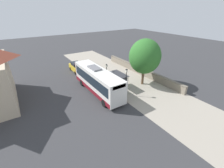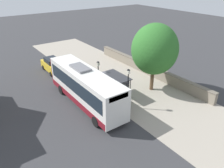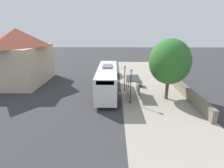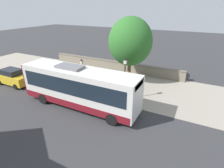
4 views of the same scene
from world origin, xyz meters
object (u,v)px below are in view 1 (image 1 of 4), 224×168
street_lamp_far (107,73)px  shade_tree (145,57)px  bus_shelter (119,76)px  street_lamp_near (126,80)px  pedestrian (123,95)px  bench (114,75)px  bus (98,80)px  parked_car_behind_bus (76,67)px

street_lamp_far → shade_tree: shade_tree is taller
bus_shelter → shade_tree: (-4.11, 1.18, 2.79)m
bus_shelter → street_lamp_near: (0.67, 2.61, 0.46)m
bus_shelter → street_lamp_far: (1.14, -1.93, 0.17)m
pedestrian → street_lamp_near: 2.24m
pedestrian → bench: 8.26m
bus → shade_tree: size_ratio=1.45×
street_lamp_near → shade_tree: shade_tree is taller
bus → bench: bearing=-147.8°
shade_tree → parked_car_behind_bus: bearing=-58.5°
bus_shelter → street_lamp_far: street_lamp_far is taller
pedestrian → bench: (-3.50, -7.45, -0.58)m
pedestrian → shade_tree: (-6.10, -2.50, 3.79)m
bus_shelter → street_lamp_near: 2.74m
street_lamp_far → bench: bearing=-145.2°
parked_car_behind_bus → street_lamp_near: bearing=100.4°
bus → pedestrian: (-1.60, 4.24, -0.92)m
street_lamp_far → parked_car_behind_bus: bearing=-77.3°
bus → pedestrian: bearing=110.7°
bus → street_lamp_far: bus is taller
pedestrian → street_lamp_near: street_lamp_near is taller
bus_shelter → parked_car_behind_bus: size_ratio=0.78×
pedestrian → bench: bearing=-115.2°
bus → street_lamp_far: bearing=-150.8°
bus → shade_tree: bearing=167.3°
pedestrian → bench: size_ratio=1.15×
shade_tree → bus: bearing=-12.7°
shade_tree → parked_car_behind_bus: size_ratio=1.74×
pedestrian → parked_car_behind_bus: 14.33m
bus → shade_tree: shade_tree is taller
pedestrian → bench: pedestrian is taller
bench → shade_tree: bearing=117.7°
bus_shelter → street_lamp_near: street_lamp_near is taller
bus → bench: (-5.10, -3.21, -1.51)m
bench → street_lamp_near: 7.05m
bus → street_lamp_far: size_ratio=2.98×
bus_shelter → bench: bus_shelter is taller
street_lamp_near → parked_car_behind_bus: 13.53m
bus_shelter → street_lamp_far: bearing=-59.4°
bench → shade_tree: 7.10m
bus → shade_tree: 8.40m
street_lamp_near → street_lamp_far: street_lamp_near is taller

